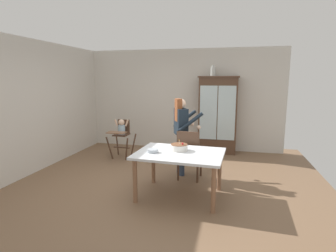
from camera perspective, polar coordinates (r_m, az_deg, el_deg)
The scene contains 11 objects.
ground_plane at distance 5.12m, azimuth -2.31°, elevation -11.85°, with size 6.24×6.24×0.00m, color brown.
wall_back at distance 7.34m, azimuth 3.17°, elevation 5.63°, with size 5.32×0.06×2.70m, color beige.
wall_left at distance 6.05m, azimuth -27.21°, elevation 3.62°, with size 0.06×5.32×2.70m, color beige.
china_cabinet at distance 7.01m, azimuth 10.56°, elevation 2.37°, with size 1.02×0.48×1.98m.
ceramic_vase at distance 6.96m, azimuth 9.63°, elevation 11.45°, with size 0.13×0.13×0.27m.
high_chair_with_toddler at distance 6.57m, azimuth -9.92°, elevation -1.14°, with size 0.58×0.68×0.95m.
adult_person at distance 5.28m, azimuth 2.86°, elevation -0.25°, with size 0.65×0.64×1.53m.
dining_table at distance 4.34m, azimuth 2.50°, elevation -6.83°, with size 1.44×1.10×0.74m.
birthday_cake at distance 4.42m, azimuth 2.41°, elevation -4.56°, with size 0.28×0.28×0.19m.
serving_bowl at distance 4.32m, azimuth -3.27°, elevation -5.30°, with size 0.18×0.18×0.06m, color #B2BCC6.
dining_chair_far_side at distance 5.06m, azimuth 4.50°, elevation -5.51°, with size 0.47×0.47×0.96m.
Camera 1 is at (1.29, -4.58, 1.90)m, focal length 28.53 mm.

